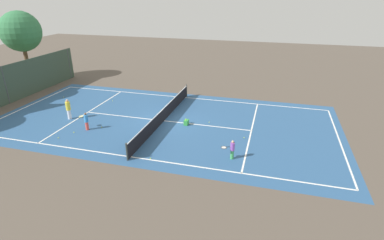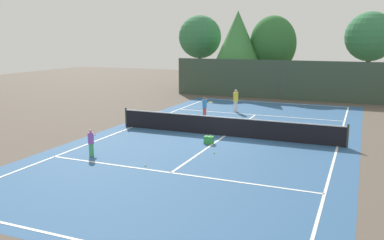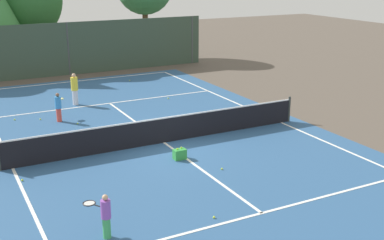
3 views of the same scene
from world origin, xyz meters
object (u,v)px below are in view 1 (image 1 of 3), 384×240
at_px(tennis_ball_2, 209,122).
at_px(tennis_ball_4, 74,132).
at_px(tennis_ball_7, 64,97).
at_px(tennis_ball_8, 244,138).
at_px(ball_crate, 186,122).
at_px(player_1, 86,121).
at_px(tennis_ball_1, 162,113).
at_px(tennis_ball_3, 112,101).
at_px(tennis_ball_0, 58,138).
at_px(tennis_ball_5, 150,158).
at_px(tennis_ball_6, 102,127).
at_px(player_0, 68,109).
at_px(player_2, 232,149).

bearing_deg(tennis_ball_2, tennis_ball_4, 116.18).
xyz_separation_m(tennis_ball_7, tennis_ball_8, (-3.92, -16.65, 0.00)).
relative_size(ball_crate, tennis_ball_2, 6.54).
xyz_separation_m(player_1, ball_crate, (2.65, -6.37, -0.47)).
bearing_deg(ball_crate, tennis_ball_1, 58.07).
relative_size(tennis_ball_3, tennis_ball_8, 1.00).
bearing_deg(tennis_ball_3, tennis_ball_0, -178.33).
relative_size(tennis_ball_2, tennis_ball_5, 1.00).
xyz_separation_m(tennis_ball_2, tennis_ball_6, (-2.88, 7.10, 0.00)).
bearing_deg(tennis_ball_6, tennis_ball_3, 21.47).
distance_m(tennis_ball_4, tennis_ball_6, 1.86).
distance_m(tennis_ball_7, tennis_ball_8, 17.11).
bearing_deg(ball_crate, tennis_ball_6, 110.29).
bearing_deg(player_0, tennis_ball_7, 41.39).
bearing_deg(player_2, tennis_ball_4, 86.97).
xyz_separation_m(player_1, tennis_ball_6, (0.58, -0.77, -0.62)).
bearing_deg(tennis_ball_1, player_1, 136.28).
distance_m(player_2, tennis_ball_1, 8.30).
distance_m(tennis_ball_4, tennis_ball_8, 11.44).
xyz_separation_m(player_0, tennis_ball_0, (-3.04, -1.31, -0.76)).
relative_size(tennis_ball_2, tennis_ball_4, 1.00).
relative_size(ball_crate, tennis_ball_0, 6.54).
bearing_deg(tennis_ball_0, tennis_ball_1, -40.59).
height_order(player_1, player_2, player_1).
relative_size(tennis_ball_1, tennis_ball_8, 1.00).
bearing_deg(tennis_ball_2, tennis_ball_1, 80.01).
height_order(player_0, tennis_ball_7, player_0).
distance_m(tennis_ball_6, tennis_ball_8, 9.91).
distance_m(tennis_ball_1, tennis_ball_7, 10.08).
bearing_deg(tennis_ball_8, tennis_ball_5, 130.14).
height_order(tennis_ball_2, tennis_ball_7, same).
distance_m(tennis_ball_5, tennis_ball_8, 6.36).
bearing_deg(player_1, tennis_ball_4, 139.90).
height_order(player_1, tennis_ball_8, player_1).
distance_m(tennis_ball_2, tennis_ball_8, 3.34).
bearing_deg(tennis_ball_3, tennis_ball_7, 93.16).
bearing_deg(tennis_ball_8, tennis_ball_1, 68.87).
bearing_deg(ball_crate, tennis_ball_3, 67.86).
bearing_deg(tennis_ball_3, player_0, 166.16).
relative_size(player_1, tennis_ball_2, 19.10).
distance_m(tennis_ball_2, tennis_ball_5, 6.35).
height_order(player_1, tennis_ball_3, player_1).
height_order(tennis_ball_0, tennis_ball_1, same).
distance_m(player_1, tennis_ball_5, 6.32).
height_order(tennis_ball_0, tennis_ball_8, same).
distance_m(player_1, tennis_ball_4, 1.10).
distance_m(tennis_ball_3, tennis_ball_6, 5.56).
xyz_separation_m(tennis_ball_0, tennis_ball_1, (5.85, -5.02, 0.00)).
bearing_deg(tennis_ball_0, tennis_ball_4, -24.57).
relative_size(tennis_ball_2, tennis_ball_7, 1.00).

